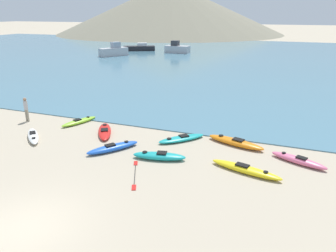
{
  "coord_description": "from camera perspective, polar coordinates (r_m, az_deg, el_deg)",
  "views": [
    {
      "loc": [
        8.0,
        -6.92,
        6.96
      ],
      "look_at": [
        1.29,
        10.32,
        0.5
      ],
      "focal_mm": 35.0,
      "sensor_mm": 36.0,
      "label": 1
    }
  ],
  "objects": [
    {
      "name": "moored_boat_2",
      "position": [
        59.56,
        1.6,
        13.32
      ],
      "size": [
        4.3,
        1.94,
        2.12
      ],
      "color": "#B2B2B7",
      "rests_on": "bay_water"
    },
    {
      "name": "kayak_on_sand_1",
      "position": [
        20.15,
        -10.97,
        -0.9
      ],
      "size": [
        2.19,
        2.95,
        0.32
      ],
      "color": "red",
      "rests_on": "ground_plane"
    },
    {
      "name": "ground_plane",
      "position": [
        12.66,
        -23.96,
        -15.99
      ],
      "size": [
        400.0,
        400.0,
        0.0
      ],
      "primitive_type": "plane",
      "color": "tan"
    },
    {
      "name": "person_near_waterline",
      "position": [
        23.69,
        -23.5,
        2.91
      ],
      "size": [
        0.33,
        0.29,
        1.64
      ],
      "color": "gray",
      "rests_on": "ground_plane"
    },
    {
      "name": "kayak_on_sand_8",
      "position": [
        18.71,
        2.37,
        -2.18
      ],
      "size": [
        2.49,
        2.61,
        0.3
      ],
      "color": "teal",
      "rests_on": "ground_plane"
    },
    {
      "name": "kayak_on_sand_2",
      "position": [
        18.44,
        11.66,
        -2.76
      ],
      "size": [
        3.4,
        1.73,
        0.39
      ],
      "color": "orange",
      "rests_on": "ground_plane"
    },
    {
      "name": "kayak_on_sand_4",
      "position": [
        15.5,
        13.36,
        -7.36
      ],
      "size": [
        3.43,
        1.46,
        0.35
      ],
      "color": "yellow",
      "rests_on": "ground_plane"
    },
    {
      "name": "kayak_on_sand_5",
      "position": [
        22.35,
        -15.22,
        0.78
      ],
      "size": [
        1.39,
        2.7,
        0.31
      ],
      "color": "#8CCC2D",
      "rests_on": "ground_plane"
    },
    {
      "name": "loose_paddle",
      "position": [
        15.03,
        -5.79,
        -8.39
      ],
      "size": [
        1.33,
        2.6,
        0.03
      ],
      "color": "black",
      "rests_on": "ground_plane"
    },
    {
      "name": "moored_boat_1",
      "position": [
        56.14,
        -9.42,
        12.75
      ],
      "size": [
        3.78,
        4.91,
        2.21
      ],
      "color": "#B2B2B7",
      "rests_on": "bay_water"
    },
    {
      "name": "kayak_on_sand_3",
      "position": [
        20.56,
        -22.44,
        -1.62
      ],
      "size": [
        2.38,
        2.32,
        0.34
      ],
      "color": "white",
      "rests_on": "ground_plane"
    },
    {
      "name": "kayak_on_sand_7",
      "position": [
        17.62,
        -9.58,
        -3.72
      ],
      "size": [
        2.21,
        2.77,
        0.37
      ],
      "color": "blue",
      "rests_on": "ground_plane"
    },
    {
      "name": "kayak_on_sand_6",
      "position": [
        17.16,
        21.75,
        -5.55
      ],
      "size": [
        2.76,
        1.59,
        0.37
      ],
      "color": "#E5668C",
      "rests_on": "ground_plane"
    },
    {
      "name": "moored_boat_3",
      "position": [
        63.52,
        -5.01,
        13.4
      ],
      "size": [
        6.11,
        4.35,
        1.42
      ],
      "color": "black",
      "rests_on": "bay_water"
    },
    {
      "name": "far_hill_left",
      "position": [
        115.88,
        0.3,
        19.84
      ],
      "size": [
        74.63,
        74.63,
        16.25
      ],
      "primitive_type": "cone",
      "color": "gray",
      "rests_on": "ground_plane"
    },
    {
      "name": "bay_water",
      "position": [
        53.73,
        12.79,
        11.38
      ],
      "size": [
        160.0,
        70.0,
        0.06
      ],
      "primitive_type": "cube",
      "color": "teal",
      "rests_on": "ground_plane"
    },
    {
      "name": "kayak_on_sand_0",
      "position": [
        16.38,
        -1.54,
        -5.24
      ],
      "size": [
        2.75,
        1.26,
        0.39
      ],
      "color": "teal",
      "rests_on": "ground_plane"
    }
  ]
}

